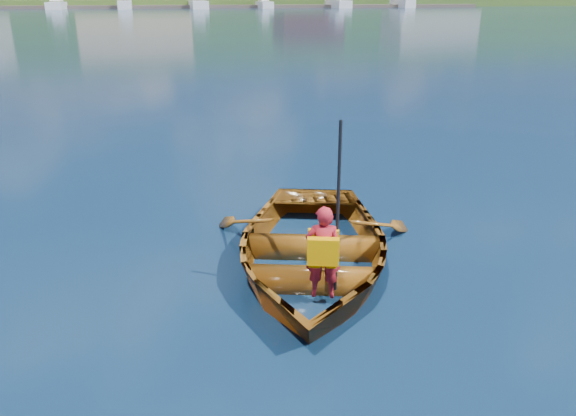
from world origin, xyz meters
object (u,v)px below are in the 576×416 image
(rowboat, at_px, (311,248))
(marina_yachts, at_px, (102,3))
(child_paddler, at_px, (323,251))
(dock, at_px, (179,7))

(rowboat, height_order, marina_yachts, marina_yachts)
(child_paddler, relative_size, dock, 0.01)
(dock, bearing_deg, child_paddler, -92.86)
(rowboat, bearing_deg, child_paddler, -97.58)
(child_paddler, relative_size, marina_yachts, 0.01)
(rowboat, distance_m, dock, 147.49)
(child_paddler, distance_m, dock, 148.40)
(dock, distance_m, marina_yachts, 18.92)
(rowboat, height_order, dock, dock)
(child_paddler, xyz_separation_m, marina_yachts, (-10.89, 143.53, 0.77))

